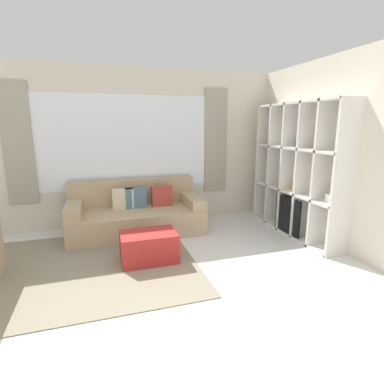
# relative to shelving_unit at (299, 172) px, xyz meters

# --- Properties ---
(ground_plane) EXTENTS (16.00, 16.00, 0.00)m
(ground_plane) POSITION_rel_shelving_unit_xyz_m (-2.55, -2.02, -1.02)
(ground_plane) COLOR silver
(wall_back) EXTENTS (6.62, 0.11, 2.70)m
(wall_back) POSITION_rel_shelving_unit_xyz_m (-2.55, 1.39, 0.34)
(wall_back) COLOR beige
(wall_back) RESTS_ON ground_plane
(wall_right) EXTENTS (0.07, 4.57, 2.70)m
(wall_right) POSITION_rel_shelving_unit_xyz_m (0.19, -0.33, 0.33)
(wall_right) COLOR beige
(wall_right) RESTS_ON ground_plane
(area_rug) EXTENTS (2.97, 2.33, 0.01)m
(area_rug) POSITION_rel_shelving_unit_xyz_m (-3.40, -0.26, -1.01)
(area_rug) COLOR gray
(area_rug) RESTS_ON ground_plane
(shelving_unit) EXTENTS (0.37, 1.96, 2.09)m
(shelving_unit) POSITION_rel_shelving_unit_xyz_m (0.00, 0.00, 0.00)
(shelving_unit) COLOR silver
(shelving_unit) RESTS_ON ground_plane
(couch_main) EXTENTS (2.14, 0.99, 0.83)m
(couch_main) POSITION_rel_shelving_unit_xyz_m (-2.48, 0.87, -0.73)
(couch_main) COLOR tan
(couch_main) RESTS_ON ground_plane
(ottoman) EXTENTS (0.71, 0.48, 0.39)m
(ottoman) POSITION_rel_shelving_unit_xyz_m (-2.48, -0.33, -0.82)
(ottoman) COLOR #A82823
(ottoman) RESTS_ON ground_plane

